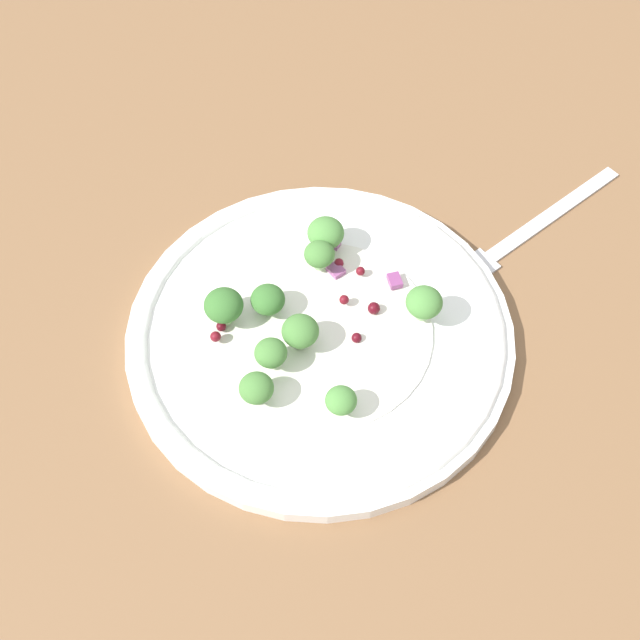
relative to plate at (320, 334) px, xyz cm
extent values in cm
cube|color=brown|center=(0.68, 1.08, -1.86)|extent=(180.00, 180.00, 2.00)
cylinder|color=white|center=(0.00, 0.00, -0.26)|extent=(28.89, 28.89, 1.20)
torus|color=white|center=(0.00, 0.00, 0.34)|extent=(27.58, 27.58, 1.00)
cylinder|color=white|center=(0.00, 0.00, 0.44)|extent=(16.76, 16.76, 0.20)
cylinder|color=#8EB77A|center=(-2.32, 4.10, 1.40)|extent=(0.88, 0.88, 0.88)
ellipsoid|color=#477A38|center=(-2.32, 4.10, 2.46)|extent=(2.35, 2.35, 1.76)
cylinder|color=#8EB77A|center=(7.40, -2.19, 1.18)|extent=(1.08, 1.08, 1.08)
ellipsoid|color=#4C843D|center=(7.40, -2.19, 2.47)|extent=(2.87, 2.87, 2.15)
cylinder|color=#9EC684|center=(2.40, 6.64, 1.24)|extent=(1.09, 1.09, 1.09)
ellipsoid|color=#386B2D|center=(2.40, 6.64, 2.55)|extent=(2.91, 2.91, 2.18)
cylinder|color=#8EB77A|center=(-4.78, 5.61, 1.19)|extent=(0.92, 0.92, 0.92)
ellipsoid|color=#477A38|center=(-4.78, 5.61, 2.29)|extent=(2.44, 2.44, 1.83)
cylinder|color=#ADD18E|center=(-6.95, 0.15, 1.11)|extent=(0.83, 0.83, 0.83)
ellipsoid|color=#4C843D|center=(-6.95, 0.15, 2.11)|extent=(2.21, 2.21, 1.66)
cylinder|color=#8EB77A|center=(2.51, 3.37, 0.92)|extent=(0.96, 0.96, 0.96)
ellipsoid|color=#386B2D|center=(2.51, 3.37, 2.08)|extent=(2.57, 2.57, 1.93)
cylinder|color=#8EB77A|center=(5.41, -1.22, 1.50)|extent=(0.88, 0.88, 0.88)
ellipsoid|color=#477A38|center=(5.41, -1.22, 2.56)|extent=(2.36, 2.36, 1.77)
cylinder|color=#9EC684|center=(-0.97, 1.68, 1.19)|extent=(1.02, 1.02, 1.02)
ellipsoid|color=#477A38|center=(-0.97, 1.68, 2.41)|extent=(2.71, 2.71, 2.03)
cylinder|color=#8EB77A|center=(-0.88, -7.55, 1.64)|extent=(1.02, 1.02, 1.02)
ellipsoid|color=#4C843D|center=(-0.88, -7.55, 2.86)|extent=(2.71, 2.71, 2.03)
sphere|color=maroon|center=(0.62, 7.64, 1.30)|extent=(0.79, 0.79, 0.79)
sphere|color=maroon|center=(4.17, -4.17, 1.13)|extent=(0.71, 0.71, 0.71)
sphere|color=#4C0A14|center=(1.63, 7.09, 1.05)|extent=(0.74, 0.74, 0.74)
sphere|color=maroon|center=(1.74, -2.26, 1.28)|extent=(0.74, 0.74, 0.74)
sphere|color=#4C0A14|center=(-1.46, -2.41, 0.81)|extent=(0.76, 0.76, 0.76)
sphere|color=#4C0A14|center=(0.56, -4.29, 0.99)|extent=(0.94, 0.94, 0.94)
sphere|color=maroon|center=(5.52, -2.80, 0.85)|extent=(0.75, 0.75, 0.75)
cube|color=#A35B93|center=(7.56, -2.87, 0.69)|extent=(1.25, 1.27, 0.54)
cube|color=#843D75|center=(2.84, -6.54, 0.93)|extent=(1.30, 0.98, 0.49)
cube|color=#934C84|center=(4.97, -2.43, 0.76)|extent=(1.57, 1.46, 0.45)
cube|color=silver|center=(7.71, -21.85, -0.61)|extent=(7.61, 14.03, 0.50)
cube|color=silver|center=(3.66, -13.48, -0.61)|extent=(3.73, 4.29, 0.50)
camera|label=1|loc=(-34.42, 8.07, 54.21)|focal=48.75mm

